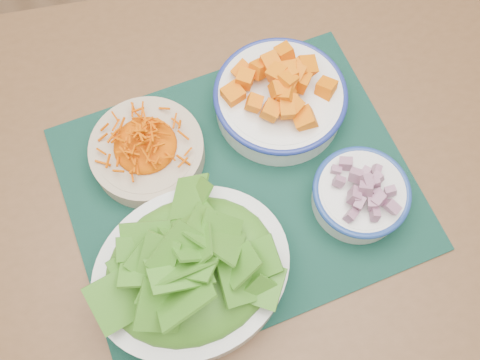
# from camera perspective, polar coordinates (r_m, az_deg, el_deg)

# --- Properties ---
(ground) EXTENTS (4.00, 4.00, 0.00)m
(ground) POSITION_cam_1_polar(r_m,az_deg,el_deg) (1.65, 7.18, -2.93)
(ground) COLOR #916846
(ground) RESTS_ON ground
(table) EXTENTS (1.30, 1.02, 0.75)m
(table) POSITION_cam_1_polar(r_m,az_deg,el_deg) (0.97, -2.13, -1.06)
(table) COLOR brown
(table) RESTS_ON ground
(placemat) EXTENTS (0.56, 0.47, 0.00)m
(placemat) POSITION_cam_1_polar(r_m,az_deg,el_deg) (0.86, -0.00, -0.79)
(placemat) COLOR black
(placemat) RESTS_ON table
(carrot_bowl) EXTENTS (0.21, 0.21, 0.07)m
(carrot_bowl) POSITION_cam_1_polar(r_m,az_deg,el_deg) (0.86, -9.95, 3.34)
(carrot_bowl) COLOR beige
(carrot_bowl) RESTS_ON placemat
(squash_bowl) EXTENTS (0.28, 0.28, 0.11)m
(squash_bowl) POSITION_cam_1_polar(r_m,az_deg,el_deg) (0.87, 4.35, 9.19)
(squash_bowl) COLOR white
(squash_bowl) RESTS_ON placemat
(lettuce_bowl) EXTENTS (0.29, 0.25, 0.14)m
(lettuce_bowl) POSITION_cam_1_polar(r_m,az_deg,el_deg) (0.75, -5.26, -9.41)
(lettuce_bowl) COLOR silver
(lettuce_bowl) RESTS_ON placemat
(onion_bowl) EXTENTS (0.17, 0.17, 0.08)m
(onion_bowl) POSITION_cam_1_polar(r_m,az_deg,el_deg) (0.83, 12.76, -1.38)
(onion_bowl) COLOR white
(onion_bowl) RESTS_ON placemat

